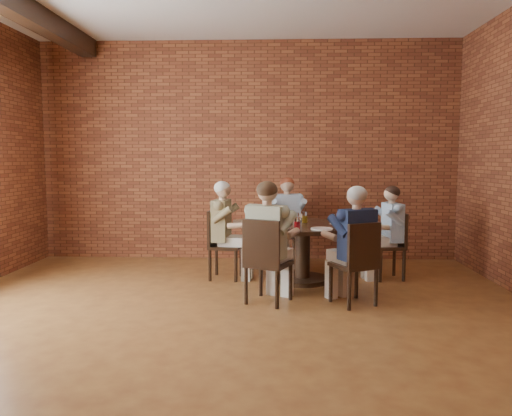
{
  "coord_description": "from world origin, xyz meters",
  "views": [
    {
      "loc": [
        0.43,
        -4.34,
        1.6
      ],
      "look_at": [
        0.22,
        1.0,
        1.06
      ],
      "focal_mm": 35.0,
      "sensor_mm": 36.0,
      "label": 1
    }
  ],
  "objects_px": {
    "diner_b": "(287,221)",
    "smartphone": "(326,228)",
    "chair_e": "(358,261)",
    "chair_b": "(286,231)",
    "dining_table": "(303,241)",
    "chair_c": "(220,241)",
    "diner_d": "(269,242)",
    "diner_c": "(226,230)",
    "chair_a": "(393,243)",
    "diner_e": "(354,246)",
    "chair_d": "(265,258)",
    "diner_a": "(388,233)"
  },
  "relations": [
    {
      "from": "diner_b",
      "to": "smartphone",
      "type": "bearing_deg",
      "value": -82.92
    },
    {
      "from": "chair_e",
      "to": "smartphone",
      "type": "height_order",
      "value": "chair_e"
    },
    {
      "from": "chair_b",
      "to": "smartphone",
      "type": "relative_size",
      "value": 7.04
    },
    {
      "from": "dining_table",
      "to": "chair_c",
      "type": "height_order",
      "value": "chair_c"
    },
    {
      "from": "diner_b",
      "to": "chair_c",
      "type": "height_order",
      "value": "diner_b"
    },
    {
      "from": "smartphone",
      "to": "diner_b",
      "type": "bearing_deg",
      "value": 125.56
    },
    {
      "from": "chair_b",
      "to": "smartphone",
      "type": "height_order",
      "value": "chair_b"
    },
    {
      "from": "chair_b",
      "to": "diner_d",
      "type": "bearing_deg",
      "value": -105.93
    },
    {
      "from": "dining_table",
      "to": "diner_d",
      "type": "bearing_deg",
      "value": -114.27
    },
    {
      "from": "dining_table",
      "to": "diner_c",
      "type": "bearing_deg",
      "value": 172.56
    },
    {
      "from": "chair_a",
      "to": "chair_e",
      "type": "relative_size",
      "value": 0.96
    },
    {
      "from": "diner_e",
      "to": "smartphone",
      "type": "xyz_separation_m",
      "value": [
        -0.25,
        0.56,
        0.11
      ]
    },
    {
      "from": "chair_b",
      "to": "diner_c",
      "type": "height_order",
      "value": "diner_c"
    },
    {
      "from": "diner_c",
      "to": "diner_d",
      "type": "bearing_deg",
      "value": -144.04
    },
    {
      "from": "chair_d",
      "to": "diner_d",
      "type": "distance_m",
      "value": 0.18
    },
    {
      "from": "diner_d",
      "to": "smartphone",
      "type": "bearing_deg",
      "value": -117.76
    },
    {
      "from": "chair_e",
      "to": "diner_e",
      "type": "distance_m",
      "value": 0.17
    },
    {
      "from": "chair_a",
      "to": "chair_c",
      "type": "height_order",
      "value": "chair_c"
    },
    {
      "from": "diner_d",
      "to": "diner_e",
      "type": "distance_m",
      "value": 0.92
    },
    {
      "from": "chair_a",
      "to": "diner_a",
      "type": "xyz_separation_m",
      "value": [
        -0.07,
        -0.01,
        0.13
      ]
    },
    {
      "from": "dining_table",
      "to": "chair_a",
      "type": "relative_size",
      "value": 1.53
    },
    {
      "from": "diner_a",
      "to": "chair_c",
      "type": "xyz_separation_m",
      "value": [
        -2.22,
        -0.05,
        -0.12
      ]
    },
    {
      "from": "chair_a",
      "to": "chair_b",
      "type": "distance_m",
      "value": 1.66
    },
    {
      "from": "diner_c",
      "to": "chair_e",
      "type": "distance_m",
      "value": 1.94
    },
    {
      "from": "chair_d",
      "to": "smartphone",
      "type": "height_order",
      "value": "chair_d"
    },
    {
      "from": "chair_b",
      "to": "diner_d",
      "type": "height_order",
      "value": "diner_d"
    },
    {
      "from": "diner_e",
      "to": "smartphone",
      "type": "distance_m",
      "value": 0.62
    },
    {
      "from": "chair_c",
      "to": "chair_d",
      "type": "xyz_separation_m",
      "value": [
        0.62,
        -1.16,
        0.01
      ]
    },
    {
      "from": "dining_table",
      "to": "chair_b",
      "type": "height_order",
      "value": "chair_b"
    },
    {
      "from": "dining_table",
      "to": "diner_c",
      "type": "relative_size",
      "value": 1.05
    },
    {
      "from": "chair_b",
      "to": "diner_d",
      "type": "relative_size",
      "value": 0.68
    },
    {
      "from": "chair_d",
      "to": "diner_d",
      "type": "relative_size",
      "value": 0.7
    },
    {
      "from": "chair_a",
      "to": "chair_b",
      "type": "height_order",
      "value": "chair_b"
    },
    {
      "from": "chair_a",
      "to": "smartphone",
      "type": "xyz_separation_m",
      "value": [
        -0.95,
        -0.61,
        0.27
      ]
    },
    {
      "from": "diner_d",
      "to": "diner_a",
      "type": "bearing_deg",
      "value": -119.8
    },
    {
      "from": "diner_b",
      "to": "diner_e",
      "type": "height_order",
      "value": "diner_b"
    },
    {
      "from": "chair_c",
      "to": "diner_e",
      "type": "height_order",
      "value": "diner_e"
    },
    {
      "from": "chair_c",
      "to": "chair_e",
      "type": "distance_m",
      "value": 2.01
    },
    {
      "from": "chair_d",
      "to": "diner_d",
      "type": "height_order",
      "value": "diner_d"
    },
    {
      "from": "dining_table",
      "to": "smartphone",
      "type": "distance_m",
      "value": 0.53
    },
    {
      "from": "diner_c",
      "to": "chair_b",
      "type": "bearing_deg",
      "value": -32.27
    },
    {
      "from": "chair_a",
      "to": "chair_e",
      "type": "height_order",
      "value": "chair_e"
    },
    {
      "from": "diner_b",
      "to": "diner_e",
      "type": "xyz_separation_m",
      "value": [
        0.67,
        -2.01,
        -0.0
      ]
    },
    {
      "from": "dining_table",
      "to": "chair_e",
      "type": "distance_m",
      "value": 1.17
    },
    {
      "from": "diner_d",
      "to": "chair_e",
      "type": "distance_m",
      "value": 0.98
    },
    {
      "from": "chair_a",
      "to": "chair_c",
      "type": "relative_size",
      "value": 0.96
    },
    {
      "from": "chair_e",
      "to": "smartphone",
      "type": "bearing_deg",
      "value": -93.29
    },
    {
      "from": "diner_a",
      "to": "diner_b",
      "type": "bearing_deg",
      "value": -132.63
    },
    {
      "from": "diner_d",
      "to": "chair_d",
      "type": "bearing_deg",
      "value": 90.0
    },
    {
      "from": "chair_c",
      "to": "smartphone",
      "type": "xyz_separation_m",
      "value": [
        1.34,
        -0.55,
        0.26
      ]
    }
  ]
}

